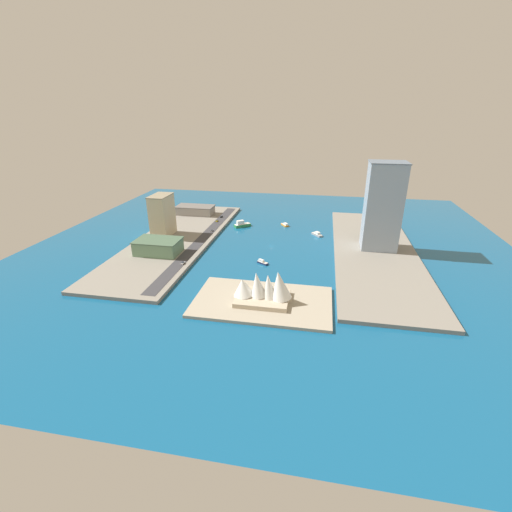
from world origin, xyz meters
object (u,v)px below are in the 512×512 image
object	(u,v)px
sedan_silver	(212,231)
traffic_light_waterfront	(212,232)
suv_black	(221,217)
opera_landmark	(264,289)
ferry_green_doubledeck	(242,224)
water_taxi_orange	(285,225)
taxi_yellow_cab	(217,221)
carpark_squat_concrete	(195,210)
patrol_launch_navy	(263,262)
van_white	(183,263)
yacht_sleek_gray	(317,234)
tower_tall_glass	(383,207)
office_block_beige	(162,215)
terminal_long_green	(158,246)

from	to	relation	value
sedan_silver	traffic_light_waterfront	xyz separation A→B (m)	(-4.68, 13.23, 3.49)
suv_black	opera_landmark	distance (m)	195.75
ferry_green_doubledeck	suv_black	xyz separation A→B (m)	(29.19, -21.68, 1.03)
water_taxi_orange	taxi_yellow_cab	xyz separation A→B (m)	(75.00, 7.05, 2.33)
water_taxi_orange	carpark_squat_concrete	size ratio (longest dim) A/B	0.26
suv_black	taxi_yellow_cab	distance (m)	17.21
suv_black	taxi_yellow_cab	world-z (taller)	taxi_yellow_cab
patrol_launch_navy	van_white	bearing A→B (deg)	16.53
yacht_sleek_gray	sedan_silver	distance (m)	106.65
ferry_green_doubledeck	suv_black	world-z (taller)	ferry_green_doubledeck
patrol_launch_navy	water_taxi_orange	size ratio (longest dim) A/B	0.91
water_taxi_orange	sedan_silver	world-z (taller)	sedan_silver
tower_tall_glass	taxi_yellow_cab	world-z (taller)	tower_tall_glass
traffic_light_waterfront	opera_landmark	world-z (taller)	opera_landmark
office_block_beige	water_taxi_orange	bearing A→B (deg)	-152.39
yacht_sleek_gray	patrol_launch_navy	bearing A→B (deg)	61.99
taxi_yellow_cab	opera_landmark	world-z (taller)	opera_landmark
taxi_yellow_cab	ferry_green_doubledeck	bearing A→B (deg)	171.40
water_taxi_orange	patrol_launch_navy	bearing A→B (deg)	86.18
sedan_silver	office_block_beige	bearing A→B (deg)	23.39
terminal_long_green	tower_tall_glass	bearing A→B (deg)	-165.60
opera_landmark	water_taxi_orange	bearing A→B (deg)	-88.48
taxi_yellow_cab	opera_landmark	distance (m)	180.34
water_taxi_orange	carpark_squat_concrete	bearing A→B (deg)	-9.54
ferry_green_doubledeck	terminal_long_green	bearing A→B (deg)	60.73
ferry_green_doubledeck	patrol_launch_navy	world-z (taller)	ferry_green_doubledeck
opera_landmark	terminal_long_green	bearing A→B (deg)	-31.73
ferry_green_doubledeck	office_block_beige	size ratio (longest dim) A/B	0.46
tower_tall_glass	taxi_yellow_cab	size ratio (longest dim) A/B	16.81
office_block_beige	van_white	xyz separation A→B (m)	(-44.76, 64.36, -19.04)
patrol_launch_navy	opera_landmark	size ratio (longest dim) A/B	0.27
terminal_long_green	taxi_yellow_cab	distance (m)	101.13
ferry_green_doubledeck	tower_tall_glass	xyz separation A→B (m)	(-134.85, 45.75, 37.96)
carpark_squat_concrete	sedan_silver	size ratio (longest dim) A/B	9.34
office_block_beige	suv_black	world-z (taller)	office_block_beige
ferry_green_doubledeck	van_white	distance (m)	114.73
suv_black	van_white	world-z (taller)	van_white
yacht_sleek_gray	van_white	xyz separation A→B (m)	(104.04, 97.64, 2.10)
traffic_light_waterfront	suv_black	bearing A→B (deg)	-82.20
yacht_sleek_gray	terminal_long_green	xyz separation A→B (m)	(133.14, 79.21, 7.34)
terminal_long_green	carpark_squat_concrete	bearing A→B (deg)	-85.06
patrol_launch_navy	tower_tall_glass	bearing A→B (deg)	-153.46
opera_landmark	patrol_launch_navy	bearing A→B (deg)	-79.69
water_taxi_orange	opera_landmark	xyz separation A→B (m)	(-4.49, 168.77, 9.38)
office_block_beige	suv_black	size ratio (longest dim) A/B	8.01
sedan_silver	taxi_yellow_cab	distance (m)	34.03
water_taxi_orange	tower_tall_glass	size ratio (longest dim) A/B	0.15
patrol_launch_navy	water_taxi_orange	world-z (taller)	water_taxi_orange
terminal_long_green	van_white	xyz separation A→B (m)	(-29.11, 18.43, -5.24)
suv_black	taxi_yellow_cab	xyz separation A→B (m)	(0.41, 17.20, 0.11)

